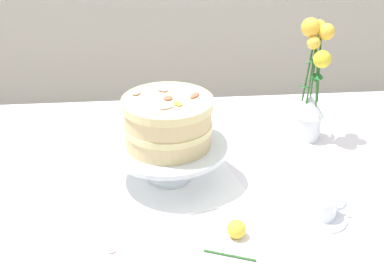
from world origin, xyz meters
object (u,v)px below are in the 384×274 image
(teacup, at_px, (322,210))
(cake_stand, at_px, (169,150))
(flower_vase, at_px, (312,91))
(dining_table, at_px, (208,215))
(fallen_rose, at_px, (236,230))
(layer_cake, at_px, (168,122))

(teacup, bearing_deg, cake_stand, 150.13)
(teacup, bearing_deg, flower_vase, 78.68)
(flower_vase, distance_m, teacup, 0.40)
(dining_table, bearing_deg, fallen_rose, -80.16)
(flower_vase, relative_size, teacup, 2.98)
(layer_cake, xyz_separation_m, flower_vase, (0.41, 0.18, -0.01))
(cake_stand, xyz_separation_m, flower_vase, (0.41, 0.18, 0.07))
(dining_table, xyz_separation_m, teacup, (0.24, -0.15, 0.11))
(fallen_rose, bearing_deg, cake_stand, 118.46)
(dining_table, height_order, cake_stand, cake_stand)
(cake_stand, xyz_separation_m, layer_cake, (-0.00, 0.00, 0.08))
(layer_cake, distance_m, teacup, 0.41)
(fallen_rose, bearing_deg, layer_cake, 118.46)
(cake_stand, relative_size, fallen_rose, 2.83)
(flower_vase, bearing_deg, fallen_rose, -123.25)
(cake_stand, bearing_deg, dining_table, -21.79)
(layer_cake, distance_m, flower_vase, 0.45)
(flower_vase, xyz_separation_m, fallen_rose, (-0.28, -0.42, -0.13))
(cake_stand, relative_size, teacup, 2.46)
(cake_stand, height_order, fallen_rose, cake_stand)
(teacup, bearing_deg, layer_cake, 150.13)
(layer_cake, bearing_deg, flower_vase, 23.94)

